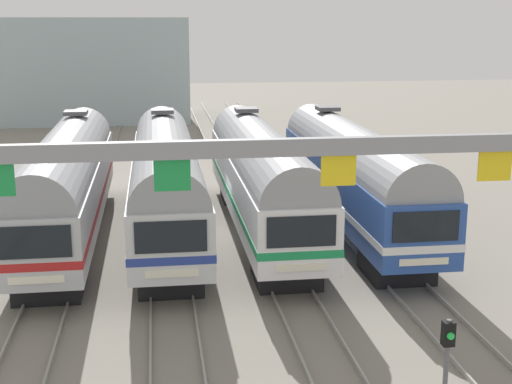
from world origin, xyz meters
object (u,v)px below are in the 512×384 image
at_px(catenary_gantry, 257,192).
at_px(commuter_train_silver, 166,177).
at_px(commuter_train_blue, 353,172).
at_px(commuter_train_stainless, 67,180).
at_px(yard_signal_mast, 447,349).
at_px(commuter_train_white, 261,174).

bearing_deg(catenary_gantry, commuter_train_silver, 98.82).
distance_m(commuter_train_silver, commuter_train_blue, 8.38).
height_order(commuter_train_stainless, yard_signal_mast, commuter_train_stainless).
xyz_separation_m(commuter_train_silver, yard_signal_mast, (6.28, -16.03, -0.92)).
bearing_deg(commuter_train_silver, commuter_train_white, 0.00).
bearing_deg(catenary_gantry, commuter_train_stainless, 114.96).
bearing_deg(commuter_train_blue, catenary_gantry, -114.96).
bearing_deg(commuter_train_white, commuter_train_stainless, 180.00).
xyz_separation_m(commuter_train_blue, yard_signal_mast, (-2.09, -16.03, -0.92)).
xyz_separation_m(commuter_train_silver, commuter_train_white, (4.19, 0.00, 0.00)).
height_order(commuter_train_stainless, commuter_train_white, same).
distance_m(commuter_train_stainless, commuter_train_blue, 12.56).
bearing_deg(commuter_train_stainless, commuter_train_white, 0.00).
bearing_deg(commuter_train_white, catenary_gantry, -98.82).
height_order(commuter_train_stainless, commuter_train_blue, same).
bearing_deg(commuter_train_blue, commuter_train_silver, 180.00).
distance_m(commuter_train_white, commuter_train_blue, 4.19).
xyz_separation_m(commuter_train_stainless, catenary_gantry, (6.28, -13.50, 2.43)).
bearing_deg(commuter_train_silver, catenary_gantry, -81.18).
relative_size(commuter_train_blue, yard_signal_mast, 7.17).
xyz_separation_m(catenary_gantry, yard_signal_mast, (4.19, -2.54, -3.35)).
xyz_separation_m(commuter_train_stainless, yard_signal_mast, (10.47, -16.03, -0.92)).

